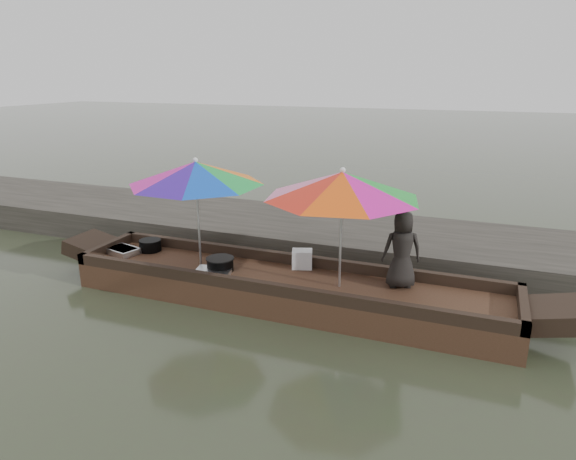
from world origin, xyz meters
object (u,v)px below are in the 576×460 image
(tray_crayfish, at_px, (122,251))
(umbrella_stern, at_px, (341,229))
(cooking_pot, at_px, (150,245))
(boat_hull, at_px, (285,290))
(vendor, at_px, (402,249))
(umbrella_bow, at_px, (198,213))
(tray_scallop, at_px, (213,272))
(charcoal_grill, at_px, (220,265))
(supply_bag, at_px, (302,259))

(tray_crayfish, bearing_deg, umbrella_stern, -0.12)
(cooking_pot, xyz_separation_m, tray_crayfish, (-0.32, -0.27, -0.04))
(boat_hull, height_order, cooking_pot, cooking_pot)
(vendor, height_order, umbrella_bow, umbrella_bow)
(tray_scallop, bearing_deg, umbrella_bow, 146.83)
(boat_hull, xyz_separation_m, charcoal_grill, (-0.95, -0.07, 0.26))
(tray_crayfish, height_order, vendor, vendor)
(boat_hull, bearing_deg, charcoal_grill, -175.64)
(supply_bag, xyz_separation_m, umbrella_stern, (0.67, -0.45, 0.65))
(charcoal_grill, bearing_deg, umbrella_stern, 2.43)
(charcoal_grill, bearing_deg, tray_crayfish, 177.38)
(boat_hull, distance_m, umbrella_bow, 1.61)
(tray_scallop, bearing_deg, boat_hull, 12.17)
(umbrella_bow, bearing_deg, supply_bag, 18.04)
(supply_bag, relative_size, umbrella_bow, 0.15)
(boat_hull, distance_m, tray_crayfish, 2.69)
(charcoal_grill, height_order, supply_bag, supply_bag)
(vendor, relative_size, umbrella_stern, 0.52)
(boat_hull, xyz_separation_m, tray_crayfish, (-2.68, 0.01, 0.22))
(boat_hull, bearing_deg, vendor, 10.86)
(cooking_pot, height_order, charcoal_grill, cooking_pot)
(boat_hull, height_order, tray_crayfish, tray_crayfish)
(tray_scallop, height_order, vendor, vendor)
(tray_scallop, relative_size, vendor, 0.48)
(tray_scallop, height_order, umbrella_stern, umbrella_stern)
(cooking_pot, distance_m, vendor, 3.87)
(tray_scallop, bearing_deg, umbrella_stern, 6.96)
(tray_crayfish, xyz_separation_m, tray_scallop, (1.70, -0.22, -0.01))
(charcoal_grill, bearing_deg, boat_hull, 4.36)
(tray_crayfish, bearing_deg, cooking_pot, 40.36)
(boat_hull, xyz_separation_m, umbrella_stern, (0.75, 0.00, 0.95))
(umbrella_bow, height_order, umbrella_stern, same)
(charcoal_grill, bearing_deg, vendor, 8.34)
(tray_crayfish, xyz_separation_m, supply_bag, (2.76, 0.44, 0.09))
(supply_bag, bearing_deg, charcoal_grill, -153.00)
(cooking_pot, bearing_deg, boat_hull, -6.68)
(supply_bag, height_order, vendor, vendor)
(tray_crayfish, distance_m, umbrella_stern, 3.51)
(charcoal_grill, distance_m, supply_bag, 1.15)
(tray_crayfish, distance_m, tray_scallop, 1.71)
(supply_bag, height_order, umbrella_bow, umbrella_bow)
(charcoal_grill, xyz_separation_m, umbrella_bow, (-0.36, 0.07, 0.69))
(vendor, xyz_separation_m, umbrella_bow, (-2.78, -0.28, 0.27))
(tray_scallop, distance_m, supply_bag, 1.25)
(cooking_pot, bearing_deg, supply_bag, 4.06)
(boat_hull, xyz_separation_m, cooking_pot, (-2.36, 0.28, 0.26))
(boat_hull, bearing_deg, supply_bag, 80.26)
(umbrella_stern, bearing_deg, umbrella_bow, 180.00)
(tray_crayfish, bearing_deg, vendor, 3.80)
(tray_scallop, height_order, umbrella_bow, umbrella_bow)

